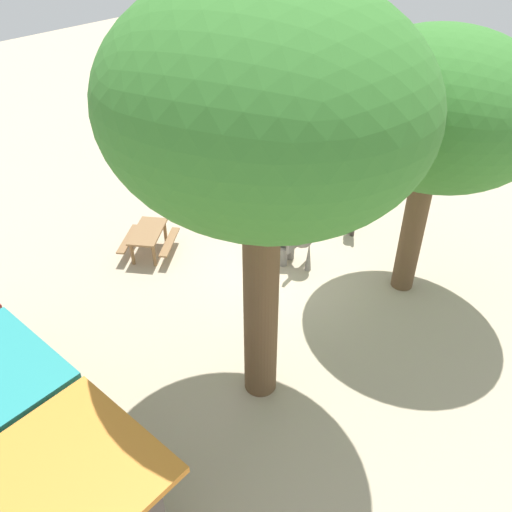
{
  "coord_description": "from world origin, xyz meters",
  "views": [
    {
      "loc": [
        -7.28,
        9.55,
        9.18
      ],
      "look_at": [
        0.28,
        0.82,
        0.8
      ],
      "focal_mm": 37.16,
      "sensor_mm": 36.0,
      "label": 1
    }
  ],
  "objects_px": {
    "elephant": "(282,235)",
    "person_handler": "(353,208)",
    "shade_tree_secondary": "(437,111)",
    "wooden_bench": "(253,166)",
    "shade_tree_main": "(262,110)",
    "picnic_table_far": "(236,199)",
    "picnic_table_near": "(148,236)",
    "feed_bucket": "(284,209)"
  },
  "relations": [
    {
      "from": "elephant",
      "to": "person_handler",
      "type": "bearing_deg",
      "value": 65.08
    },
    {
      "from": "shade_tree_secondary",
      "to": "wooden_bench",
      "type": "bearing_deg",
      "value": -16.14
    },
    {
      "from": "shade_tree_main",
      "to": "picnic_table_far",
      "type": "height_order",
      "value": "shade_tree_main"
    },
    {
      "from": "person_handler",
      "to": "wooden_bench",
      "type": "relative_size",
      "value": 1.13
    },
    {
      "from": "picnic_table_near",
      "to": "feed_bucket",
      "type": "distance_m",
      "value": 4.67
    },
    {
      "from": "wooden_bench",
      "to": "elephant",
      "type": "bearing_deg",
      "value": 167.37
    },
    {
      "from": "elephant",
      "to": "picnic_table_far",
      "type": "distance_m",
      "value": 2.88
    },
    {
      "from": "elephant",
      "to": "shade_tree_secondary",
      "type": "xyz_separation_m",
      "value": [
        -3.26,
        -1.24,
        4.07
      ]
    },
    {
      "from": "shade_tree_secondary",
      "to": "picnic_table_far",
      "type": "height_order",
      "value": "shade_tree_secondary"
    },
    {
      "from": "elephant",
      "to": "picnic_table_far",
      "type": "xyz_separation_m",
      "value": [
        2.68,
        -1.01,
        -0.27
      ]
    },
    {
      "from": "shade_tree_main",
      "to": "picnic_table_far",
      "type": "distance_m",
      "value": 9.22
    },
    {
      "from": "shade_tree_main",
      "to": "wooden_bench",
      "type": "height_order",
      "value": "shade_tree_main"
    },
    {
      "from": "wooden_bench",
      "to": "picnic_table_near",
      "type": "bearing_deg",
      "value": 125.94
    },
    {
      "from": "shade_tree_secondary",
      "to": "feed_bucket",
      "type": "height_order",
      "value": "shade_tree_secondary"
    },
    {
      "from": "shade_tree_main",
      "to": "picnic_table_near",
      "type": "distance_m",
      "value": 8.24
    },
    {
      "from": "person_handler",
      "to": "wooden_bench",
      "type": "xyz_separation_m",
      "value": [
        4.82,
        -0.88,
        -0.48
      ]
    },
    {
      "from": "elephant",
      "to": "person_handler",
      "type": "xyz_separation_m",
      "value": [
        -0.82,
        -2.45,
        0.09
      ]
    },
    {
      "from": "feed_bucket",
      "to": "elephant",
      "type": "bearing_deg",
      "value": 126.63
    },
    {
      "from": "person_handler",
      "to": "picnic_table_far",
      "type": "bearing_deg",
      "value": -45.3
    },
    {
      "from": "person_handler",
      "to": "picnic_table_far",
      "type": "xyz_separation_m",
      "value": [
        3.49,
        1.44,
        -0.36
      ]
    },
    {
      "from": "shade_tree_main",
      "to": "wooden_bench",
      "type": "bearing_deg",
      "value": -47.91
    },
    {
      "from": "wooden_bench",
      "to": "shade_tree_main",
      "type": "bearing_deg",
      "value": 159.28
    },
    {
      "from": "elephant",
      "to": "person_handler",
      "type": "height_order",
      "value": "person_handler"
    },
    {
      "from": "picnic_table_near",
      "to": "picnic_table_far",
      "type": "xyz_separation_m",
      "value": [
        -0.46,
        -3.31,
        0.0
      ]
    },
    {
      "from": "shade_tree_main",
      "to": "feed_bucket",
      "type": "xyz_separation_m",
      "value": [
        4.15,
        -6.05,
        -6.09
      ]
    },
    {
      "from": "shade_tree_secondary",
      "to": "picnic_table_far",
      "type": "relative_size",
      "value": 3.72
    },
    {
      "from": "shade_tree_main",
      "to": "feed_bucket",
      "type": "relative_size",
      "value": 22.91
    },
    {
      "from": "wooden_bench",
      "to": "picnic_table_far",
      "type": "height_order",
      "value": "wooden_bench"
    },
    {
      "from": "feed_bucket",
      "to": "person_handler",
      "type": "bearing_deg",
      "value": -170.75
    },
    {
      "from": "wooden_bench",
      "to": "feed_bucket",
      "type": "relative_size",
      "value": 3.97
    },
    {
      "from": "shade_tree_main",
      "to": "shade_tree_secondary",
      "type": "height_order",
      "value": "shade_tree_main"
    },
    {
      "from": "elephant",
      "to": "shade_tree_main",
      "type": "xyz_separation_m",
      "value": [
        -2.61,
        3.98,
        5.4
      ]
    },
    {
      "from": "shade_tree_secondary",
      "to": "picnic_table_near",
      "type": "xyz_separation_m",
      "value": [
        6.39,
        3.53,
        -4.34
      ]
    },
    {
      "from": "shade_tree_secondary",
      "to": "feed_bucket",
      "type": "bearing_deg",
      "value": -9.88
    },
    {
      "from": "person_handler",
      "to": "picnic_table_far",
      "type": "height_order",
      "value": "person_handler"
    },
    {
      "from": "shade_tree_secondary",
      "to": "wooden_bench",
      "type": "height_order",
      "value": "shade_tree_secondary"
    },
    {
      "from": "person_handler",
      "to": "shade_tree_secondary",
      "type": "height_order",
      "value": "shade_tree_secondary"
    },
    {
      "from": "picnic_table_far",
      "to": "person_handler",
      "type": "bearing_deg",
      "value": 8.87
    },
    {
      "from": "picnic_table_far",
      "to": "picnic_table_near",
      "type": "bearing_deg",
      "value": -111.41
    },
    {
      "from": "shade_tree_main",
      "to": "picnic_table_near",
      "type": "bearing_deg",
      "value": -16.34
    },
    {
      "from": "elephant",
      "to": "feed_bucket",
      "type": "height_order",
      "value": "elephant"
    },
    {
      "from": "picnic_table_near",
      "to": "person_handler",
      "type": "bearing_deg",
      "value": 106.78
    }
  ]
}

